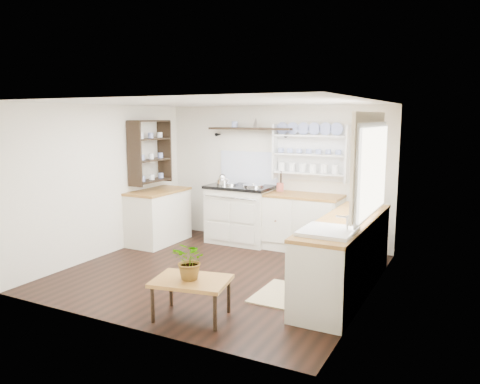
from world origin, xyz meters
name	(u,v)px	position (x,y,z in m)	size (l,w,h in m)	color
floor	(220,272)	(0.00, 0.00, 0.00)	(4.00, 3.80, 0.01)	black
wall_back	(275,175)	(0.00, 1.90, 1.15)	(4.00, 0.02, 2.30)	silver
wall_right	(371,202)	(2.00, 0.00, 1.15)	(0.02, 3.80, 2.30)	silver
wall_left	(106,181)	(-2.00, 0.00, 1.15)	(0.02, 3.80, 2.30)	silver
ceiling	(218,102)	(0.00, 0.00, 2.30)	(4.00, 3.80, 0.01)	white
window	(371,165)	(1.95, 0.15, 1.56)	(0.08, 1.55, 1.22)	white
aga_cooker	(241,213)	(-0.48, 1.57, 0.50)	(1.09, 0.76, 1.01)	beige
back_cabinets	(301,221)	(0.60, 1.60, 0.46)	(1.27, 0.63, 0.90)	silver
right_cabinets	(345,255)	(1.70, 0.10, 0.46)	(0.62, 2.43, 0.90)	silver
belfast_sink	(328,242)	(1.70, -0.65, 0.80)	(0.55, 0.60, 0.45)	white
left_cabinets	(159,216)	(-1.70, 0.90, 0.46)	(0.62, 1.13, 0.90)	silver
plate_rack	(311,152)	(0.65, 1.86, 1.56)	(1.20, 0.22, 0.90)	white
high_shelf	(251,129)	(-0.40, 1.78, 1.91)	(1.50, 0.29, 0.16)	black
left_shelving	(150,151)	(-1.84, 0.90, 1.55)	(0.28, 0.80, 1.05)	black
kettle	(223,181)	(-0.76, 1.45, 1.05)	(0.19, 0.19, 0.23)	silver
utensil_crock	(280,187)	(0.19, 1.68, 0.98)	(0.12, 0.12, 0.14)	#A94C3E
center_table	(191,283)	(0.46, -1.40, 0.38)	(0.88, 0.70, 0.42)	brown
potted_plant	(191,260)	(0.46, -1.40, 0.63)	(0.37, 0.32, 0.41)	#3F7233
floor_rug	(281,294)	(1.06, -0.36, 0.01)	(0.55, 0.85, 0.02)	#927555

